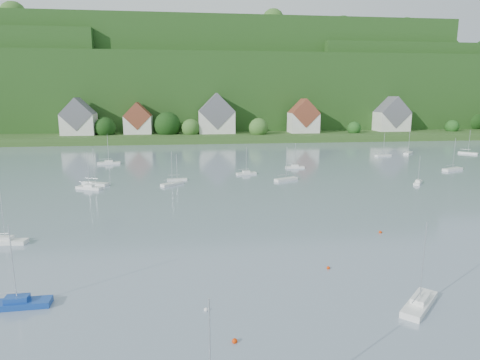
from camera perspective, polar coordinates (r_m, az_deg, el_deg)
The scene contains 15 objects.
far_shore_strip at distance 201.96m, azimuth -4.89°, elevation 6.33°, with size 600.00×60.00×3.00m, color #31521E.
forested_ridge at distance 269.71m, azimuth -5.48°, elevation 12.16°, with size 620.00×181.22×69.89m.
village_building_0 at distance 194.09m, azimuth -21.37°, elevation 7.75°, with size 14.00×10.40×16.00m.
village_building_1 at distance 191.60m, azimuth -13.88°, elevation 7.94°, with size 12.00×9.36×14.00m.
village_building_2 at distance 189.66m, azimuth -3.26°, elevation 8.67°, with size 16.00×11.44×18.00m.
village_building_3 at distance 194.57m, azimuth 8.75°, elevation 8.38°, with size 13.00×10.40×15.50m.
village_building_4 at distance 214.81m, azimuth 20.21°, elevation 8.14°, with size 15.00×10.40×16.50m.
near_sailboat_1 at distance 45.82m, azimuth -28.38°, elevation -14.68°, with size 6.08×1.94×8.12m.
near_sailboat_3 at distance 44.03m, azimuth 23.52°, elevation -15.29°, with size 5.67×5.62×8.42m.
near_sailboat_6 at distance 64.66m, azimuth -29.63°, elevation -7.30°, with size 5.74×2.21×7.55m.
mooring_buoy_0 at distance 35.96m, azimuth -0.74°, elevation -21.51°, with size 0.45×0.45×0.45m, color red.
mooring_buoy_1 at distance 40.38m, azimuth -4.71°, elevation -17.57°, with size 0.40×0.40×0.40m, color white.
mooring_buoy_2 at distance 64.06m, azimuth 18.79°, elevation -6.94°, with size 0.44×0.44×0.44m, color red.
mooring_buoy_3 at distance 49.89m, azimuth 12.08°, elevation -11.89°, with size 0.39×0.39×0.39m, color red.
far_sailboat_cluster at distance 117.74m, azimuth 1.41°, elevation 2.11°, with size 198.77×68.08×8.71m.
Camera 1 is at (-7.79, -1.00, 19.60)m, focal length 30.91 mm.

